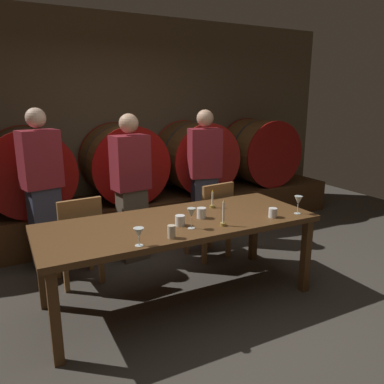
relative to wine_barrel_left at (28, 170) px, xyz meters
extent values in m
plane|color=#3F3A33|center=(1.11, -2.12, -0.95)|extent=(9.27, 9.27, 0.00)
cube|color=brown|center=(1.11, 0.55, 0.47)|extent=(7.13, 0.24, 2.86)
cube|color=#4C2D16|center=(1.11, 0.00, -0.72)|extent=(6.42, 0.90, 0.46)
cylinder|color=#513319|center=(0.00, 0.00, 0.00)|extent=(0.98, 0.73, 0.98)
cylinder|color=maroon|center=(0.00, -0.38, 0.00)|extent=(0.99, 0.03, 0.99)
cylinder|color=maroon|center=(0.00, 0.38, 0.00)|extent=(0.99, 0.03, 0.99)
cylinder|color=#2D2D33|center=(0.00, 0.00, 0.00)|extent=(0.98, 0.04, 0.98)
cylinder|color=brown|center=(1.14, 0.00, 0.00)|extent=(0.98, 0.73, 0.98)
cylinder|color=maroon|center=(1.14, -0.38, 0.00)|extent=(0.99, 0.03, 0.99)
cylinder|color=maroon|center=(1.14, 0.38, 0.00)|extent=(0.99, 0.03, 0.99)
cylinder|color=#2D2D33|center=(1.14, 0.00, 0.00)|extent=(0.98, 0.04, 0.98)
cylinder|color=brown|center=(2.20, 0.00, 0.00)|extent=(0.98, 0.73, 0.98)
cylinder|color=#B21C16|center=(2.20, -0.38, 0.00)|extent=(0.99, 0.03, 0.99)
cylinder|color=#B21C16|center=(2.20, 0.38, 0.00)|extent=(0.99, 0.03, 0.99)
cylinder|color=#2D2D33|center=(2.20, 0.00, 0.00)|extent=(0.98, 0.04, 0.98)
cylinder|color=brown|center=(3.32, 0.00, 0.00)|extent=(0.98, 0.73, 0.98)
cylinder|color=maroon|center=(3.32, -0.38, 0.00)|extent=(0.99, 0.03, 0.99)
cylinder|color=maroon|center=(3.32, 0.38, 0.00)|extent=(0.99, 0.03, 0.99)
cylinder|color=#2D2D33|center=(3.32, 0.00, 0.00)|extent=(0.98, 0.04, 0.98)
cube|color=brown|center=(1.04, -1.90, -0.23)|extent=(2.37, 0.93, 0.05)
cube|color=brown|center=(-0.07, -2.31, -0.60)|extent=(0.07, 0.07, 0.70)
cube|color=brown|center=(2.14, -2.31, -0.60)|extent=(0.07, 0.07, 0.70)
cube|color=brown|center=(-0.07, -1.50, -0.60)|extent=(0.07, 0.07, 0.70)
cube|color=brown|center=(2.14, -1.50, -0.60)|extent=(0.07, 0.07, 0.70)
cube|color=olive|center=(0.30, -1.12, -0.51)|extent=(0.43, 0.43, 0.04)
cube|color=olive|center=(0.32, -1.30, -0.28)|extent=(0.40, 0.08, 0.42)
cube|color=olive|center=(0.46, -0.94, -0.74)|extent=(0.05, 0.05, 0.42)
cube|color=olive|center=(0.12, -0.97, -0.74)|extent=(0.05, 0.05, 0.42)
cube|color=olive|center=(0.49, -1.28, -0.74)|extent=(0.05, 0.05, 0.42)
cube|color=olive|center=(0.15, -1.31, -0.74)|extent=(0.05, 0.05, 0.42)
cube|color=olive|center=(1.74, -1.18, -0.51)|extent=(0.45, 0.45, 0.04)
cube|color=olive|center=(1.76, -1.35, -0.28)|extent=(0.40, 0.09, 0.42)
cube|color=olive|center=(1.88, -0.98, -0.74)|extent=(0.05, 0.05, 0.42)
cube|color=olive|center=(1.55, -1.03, -0.74)|extent=(0.05, 0.05, 0.42)
cube|color=olive|center=(1.93, -1.32, -0.74)|extent=(0.05, 0.05, 0.42)
cube|color=olive|center=(1.59, -1.37, -0.74)|extent=(0.05, 0.05, 0.42)
cube|color=#33384C|center=(0.08, -0.66, -0.51)|extent=(0.34, 0.27, 0.88)
cube|color=maroon|center=(0.08, -0.66, 0.22)|extent=(0.43, 0.33, 0.58)
sphere|color=beige|center=(0.08, -0.66, 0.63)|extent=(0.20, 0.20, 0.20)
cube|color=brown|center=(0.95, -0.88, -0.55)|extent=(0.33, 0.24, 0.81)
cube|color=maroon|center=(0.95, -0.88, 0.15)|extent=(0.41, 0.30, 0.58)
sphere|color=#D8A884|center=(0.95, -0.88, 0.56)|extent=(0.20, 0.20, 0.20)
cube|color=#33384C|center=(1.95, -0.71, -0.54)|extent=(0.33, 0.26, 0.82)
cube|color=maroon|center=(1.95, -0.71, 0.16)|extent=(0.42, 0.31, 0.59)
sphere|color=#D8A884|center=(1.95, -0.71, 0.58)|extent=(0.20, 0.20, 0.20)
cylinder|color=olive|center=(1.30, -2.20, -0.19)|extent=(0.05, 0.05, 0.02)
cylinder|color=#EDE5CC|center=(1.30, -2.20, -0.09)|extent=(0.02, 0.02, 0.18)
cone|color=yellow|center=(1.30, -2.20, 0.01)|extent=(0.01, 0.01, 0.02)
cylinder|color=olive|center=(1.48, -1.71, -0.19)|extent=(0.05, 0.05, 0.02)
cylinder|color=#EDE5CC|center=(1.48, -1.71, -0.11)|extent=(0.02, 0.02, 0.13)
cone|color=yellow|center=(1.48, -1.71, -0.04)|extent=(0.01, 0.01, 0.02)
cylinder|color=silver|center=(0.54, -2.29, -0.20)|extent=(0.06, 0.06, 0.00)
cylinder|color=silver|center=(0.54, -2.29, -0.17)|extent=(0.01, 0.01, 0.06)
cone|color=silver|center=(0.54, -2.29, -0.10)|extent=(0.08, 0.08, 0.07)
cylinder|color=silver|center=(1.04, -2.14, -0.20)|extent=(0.06, 0.06, 0.00)
cylinder|color=silver|center=(1.04, -2.14, -0.16)|extent=(0.01, 0.01, 0.09)
cone|color=silver|center=(1.04, -2.14, -0.07)|extent=(0.07, 0.07, 0.08)
cylinder|color=silver|center=(2.08, -2.23, -0.20)|extent=(0.06, 0.06, 0.00)
cylinder|color=silver|center=(2.08, -2.23, -0.16)|extent=(0.01, 0.01, 0.08)
cone|color=silver|center=(2.08, -2.23, -0.08)|extent=(0.07, 0.07, 0.08)
cylinder|color=beige|center=(0.81, -2.26, -0.15)|extent=(0.06, 0.06, 0.10)
cylinder|color=white|center=(0.98, -2.03, -0.16)|extent=(0.08, 0.08, 0.09)
cylinder|color=white|center=(1.24, -1.94, -0.16)|extent=(0.08, 0.08, 0.09)
cylinder|color=white|center=(1.81, -2.21, -0.16)|extent=(0.08, 0.08, 0.08)
camera|label=1|loc=(-0.27, -4.70, 0.83)|focal=35.18mm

